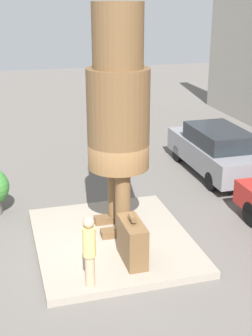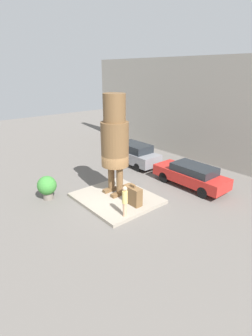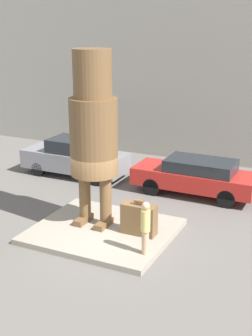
{
  "view_description": "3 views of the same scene",
  "coord_description": "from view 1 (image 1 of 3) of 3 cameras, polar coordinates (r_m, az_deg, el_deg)",
  "views": [
    {
      "loc": [
        10.15,
        -2.51,
        5.93
      ],
      "look_at": [
        0.23,
        0.29,
        2.1
      ],
      "focal_mm": 50.0,
      "sensor_mm": 36.0,
      "label": 1
    },
    {
      "loc": [
        10.49,
        -8.14,
        6.94
      ],
      "look_at": [
        0.58,
        0.22,
        2.03
      ],
      "focal_mm": 28.0,
      "sensor_mm": 36.0,
      "label": 2
    },
    {
      "loc": [
        6.63,
        -12.07,
        6.63
      ],
      "look_at": [
        0.74,
        0.15,
        2.29
      ],
      "focal_mm": 50.0,
      "sensor_mm": 36.0,
      "label": 3
    }
  ],
  "objects": [
    {
      "name": "tourist",
      "position": [
        9.72,
        -4.49,
        -9.81
      ],
      "size": [
        0.27,
        0.27,
        1.59
      ],
      "color": "tan",
      "rests_on": "pedestal"
    },
    {
      "name": "ground_plane",
      "position": [
        12.02,
        -1.64,
        -9.17
      ],
      "size": [
        60.0,
        60.0,
        0.0
      ],
      "primitive_type": "plane",
      "color": "#605B56"
    },
    {
      "name": "giant_suitcase",
      "position": [
        10.73,
        0.77,
        -8.93
      ],
      "size": [
        1.1,
        0.44,
        1.16
      ],
      "color": "brown",
      "rests_on": "pedestal"
    },
    {
      "name": "parked_car_grey",
      "position": [
        16.56,
        10.84,
        2.21
      ],
      "size": [
        4.65,
        1.75,
        1.67
      ],
      "rotation": [
        0.0,
        0.0,
        3.14
      ],
      "color": "gray",
      "rests_on": "ground_plane"
    },
    {
      "name": "pedestal",
      "position": [
        11.98,
        -1.64,
        -8.8
      ],
      "size": [
        4.37,
        3.82,
        0.18
      ],
      "color": "gray",
      "rests_on": "ground_plane"
    },
    {
      "name": "statue_figure",
      "position": [
        11.23,
        -0.96,
        7.7
      ],
      "size": [
        1.52,
        1.52,
        5.62
      ],
      "color": "brown",
      "rests_on": "pedestal"
    }
  ]
}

